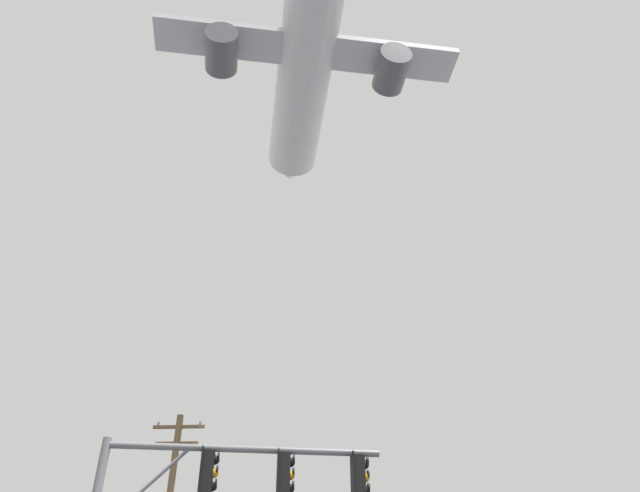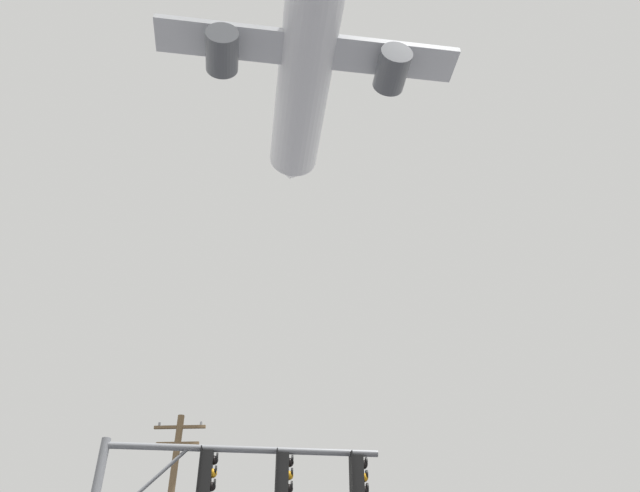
# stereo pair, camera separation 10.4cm
# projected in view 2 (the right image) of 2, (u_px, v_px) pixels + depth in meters

# --- Properties ---
(airplane) EXTENTS (22.67, 29.34, 8.00)m
(airplane) POSITION_uv_depth(u_px,v_px,m) (308.00, 53.00, 46.99)
(airplane) COLOR white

